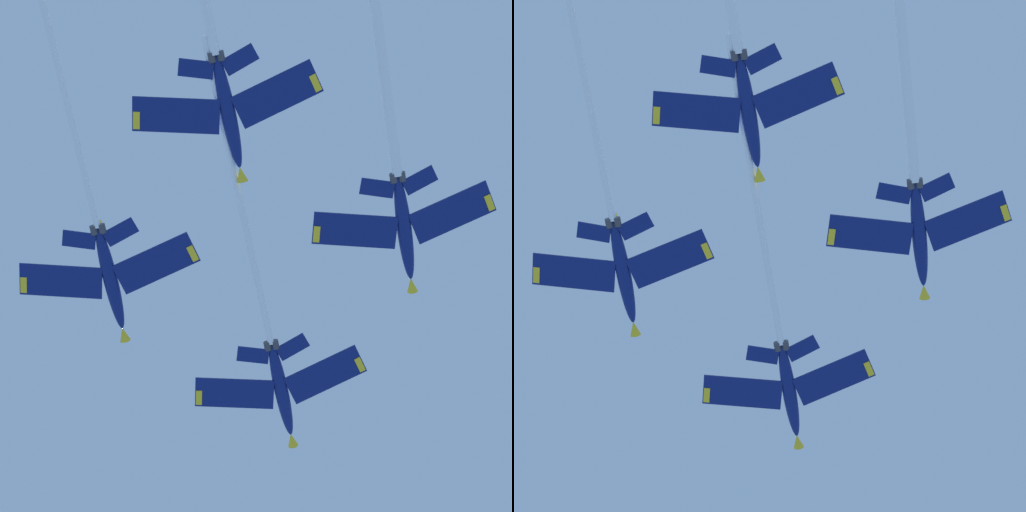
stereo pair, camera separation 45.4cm
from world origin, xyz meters
TOP-DOWN VIEW (x-y plane):
  - jet_lead at (-10.00, -12.27)m, footprint 44.09×24.27m
  - jet_left_wing at (-0.25, -32.87)m, footprint 44.30×23.50m
  - jet_right_wing at (13.52, -3.42)m, footprint 41.51×22.49m
  - jet_slot at (20.66, -23.61)m, footprint 38.04×21.93m

SIDE VIEW (x-z plane):
  - jet_slot at x=20.66m, z-range 97.98..108.73m
  - jet_right_wing at x=13.52m, z-range 99.59..112.42m
  - jet_left_wing at x=-0.25m, z-range 102.24..114.37m
  - jet_lead at x=-10.00m, z-range 105.59..118.69m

